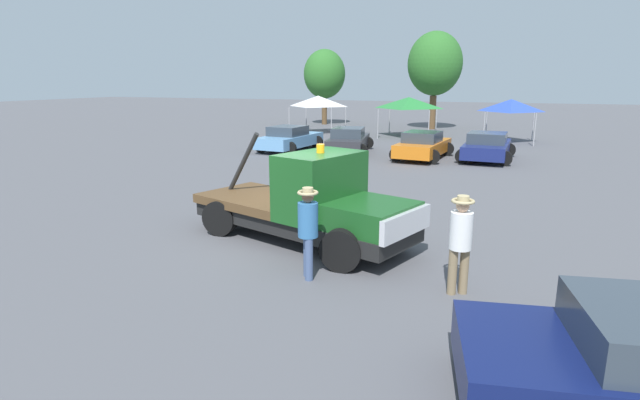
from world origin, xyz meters
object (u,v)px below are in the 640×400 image
(tow_truck, at_px, (312,205))
(tree_center, at_px, (435,64))
(canopy_tent_green, at_px, (409,103))
(canopy_tent_blue, at_px, (511,105))
(traffic_cone, at_px, (372,207))
(parked_car_skyblue, at_px, (290,139))
(person_at_hood, at_px, (308,226))
(parked_car_orange, at_px, (423,146))
(parked_car_charcoal, at_px, (348,140))
(tree_left, at_px, (324,74))
(parked_car_navy, at_px, (487,147))
(canopy_tent_white, at_px, (318,101))
(person_near_truck, at_px, (461,237))

(tow_truck, xyz_separation_m, tree_center, (-1.59, 29.43, 4.01))
(canopy_tent_green, bearing_deg, canopy_tent_blue, -8.66)
(traffic_cone, bearing_deg, parked_car_skyblue, 123.88)
(parked_car_skyblue, bearing_deg, tow_truck, -148.22)
(person_at_hood, relative_size, parked_car_orange, 0.40)
(parked_car_charcoal, height_order, parked_car_orange, same)
(tow_truck, bearing_deg, traffic_cone, 95.90)
(person_at_hood, height_order, tree_left, tree_left)
(parked_car_charcoal, relative_size, parked_car_navy, 1.04)
(person_at_hood, bearing_deg, canopy_tent_white, 80.33)
(parked_car_orange, distance_m, parked_car_navy, 3.03)
(parked_car_orange, bearing_deg, canopy_tent_green, 21.24)
(person_near_truck, bearing_deg, canopy_tent_blue, 150.38)
(person_near_truck, relative_size, canopy_tent_blue, 0.63)
(tree_left, bearing_deg, parked_car_orange, -55.69)
(tow_truck, bearing_deg, parked_car_navy, 96.48)
(parked_car_charcoal, xyz_separation_m, canopy_tent_green, (1.45, 8.72, 1.62))
(parked_car_charcoal, bearing_deg, parked_car_skyblue, 85.89)
(canopy_tent_white, xyz_separation_m, tree_left, (-2.11, 7.02, 1.94))
(parked_car_orange, xyz_separation_m, canopy_tent_blue, (3.87, 8.44, 1.61))
(parked_car_orange, relative_size, tree_left, 0.72)
(traffic_cone, bearing_deg, parked_car_orange, 92.14)
(parked_car_orange, distance_m, traffic_cone, 11.13)
(tow_truck, relative_size, parked_car_skyblue, 1.29)
(parked_car_skyblue, distance_m, parked_car_navy, 10.27)
(tow_truck, distance_m, canopy_tent_blue, 22.91)
(parked_car_navy, relative_size, canopy_tent_blue, 1.58)
(parked_car_orange, bearing_deg, canopy_tent_white, 49.95)
(parked_car_skyblue, bearing_deg, canopy_tent_blue, -48.49)
(person_at_hood, bearing_deg, parked_car_navy, 51.26)
(parked_car_navy, bearing_deg, parked_car_skyblue, 94.35)
(tow_truck, relative_size, traffic_cone, 11.00)
(canopy_tent_green, distance_m, canopy_tent_blue, 6.53)
(person_near_truck, bearing_deg, parked_car_navy, 152.88)
(parked_car_skyblue, xyz_separation_m, tree_center, (5.47, 14.99, 4.29))
(parked_car_skyblue, relative_size, traffic_cone, 8.53)
(person_near_truck, bearing_deg, canopy_tent_white, 177.98)
(person_near_truck, bearing_deg, tree_left, 176.02)
(parked_car_skyblue, distance_m, parked_car_charcoal, 3.29)
(canopy_tent_green, relative_size, tree_left, 0.54)
(parked_car_charcoal, relative_size, tree_center, 0.65)
(person_near_truck, bearing_deg, tow_truck, -144.04)
(parked_car_skyblue, distance_m, canopy_tent_blue, 13.87)
(parked_car_navy, xyz_separation_m, canopy_tent_blue, (0.91, 7.76, 1.61))
(tree_center, bearing_deg, canopy_tent_white, -140.54)
(person_near_truck, relative_size, traffic_cone, 3.32)
(tow_truck, xyz_separation_m, tree_left, (-10.96, 30.48, 3.29))
(parked_car_navy, height_order, canopy_tent_green, canopy_tent_green)
(person_at_hood, height_order, canopy_tent_white, canopy_tent_white)
(person_at_hood, relative_size, tree_left, 0.29)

